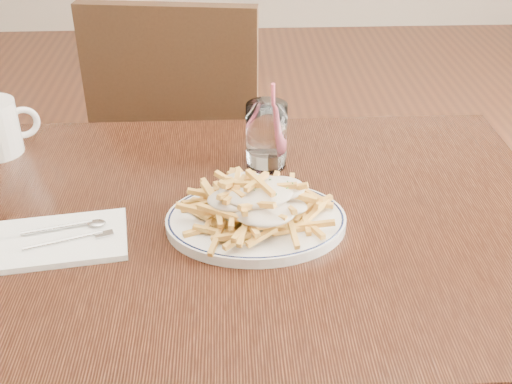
{
  "coord_description": "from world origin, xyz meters",
  "views": [
    {
      "loc": [
        0.0,
        -0.95,
        1.39
      ],
      "look_at": [
        0.05,
        -0.04,
        0.82
      ],
      "focal_mm": 45.0,
      "sensor_mm": 36.0,
      "label": 1
    }
  ],
  "objects_px": {
    "table": "(230,251)",
    "chair_far": "(183,140)",
    "fries_plate": "(256,221)",
    "loaded_fries": "(256,198)",
    "water_glass": "(267,139)"
  },
  "relations": [
    {
      "from": "chair_far",
      "to": "fries_plate",
      "type": "bearing_deg",
      "value": -76.64
    },
    {
      "from": "chair_far",
      "to": "fries_plate",
      "type": "relative_size",
      "value": 2.72
    },
    {
      "from": "table",
      "to": "loaded_fries",
      "type": "bearing_deg",
      "value": -37.45
    },
    {
      "from": "table",
      "to": "chair_far",
      "type": "height_order",
      "value": "chair_far"
    },
    {
      "from": "fries_plate",
      "to": "loaded_fries",
      "type": "xyz_separation_m",
      "value": [
        -0.0,
        -0.0,
        0.05
      ]
    },
    {
      "from": "fries_plate",
      "to": "water_glass",
      "type": "distance_m",
      "value": 0.23
    },
    {
      "from": "chair_far",
      "to": "water_glass",
      "type": "distance_m",
      "value": 0.61
    },
    {
      "from": "table",
      "to": "fries_plate",
      "type": "xyz_separation_m",
      "value": [
        0.05,
        -0.04,
        0.09
      ]
    },
    {
      "from": "water_glass",
      "to": "table",
      "type": "bearing_deg",
      "value": -112.74
    },
    {
      "from": "loaded_fries",
      "to": "water_glass",
      "type": "height_order",
      "value": "water_glass"
    },
    {
      "from": "loaded_fries",
      "to": "water_glass",
      "type": "bearing_deg",
      "value": 81.86
    },
    {
      "from": "table",
      "to": "fries_plate",
      "type": "height_order",
      "value": "fries_plate"
    },
    {
      "from": "chair_far",
      "to": "fries_plate",
      "type": "height_order",
      "value": "chair_far"
    },
    {
      "from": "water_glass",
      "to": "chair_far",
      "type": "bearing_deg",
      "value": 111.76
    },
    {
      "from": "table",
      "to": "water_glass",
      "type": "relative_size",
      "value": 6.68
    }
  ]
}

